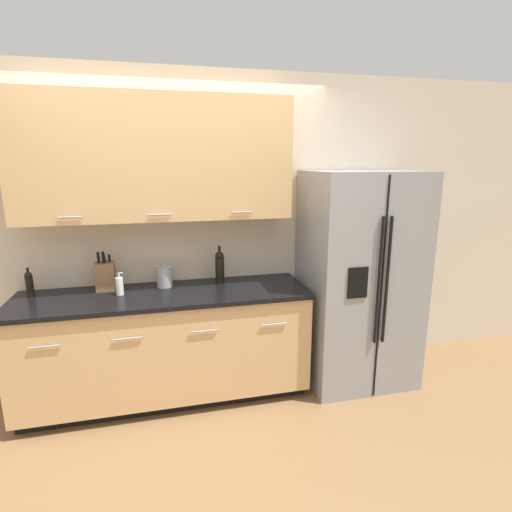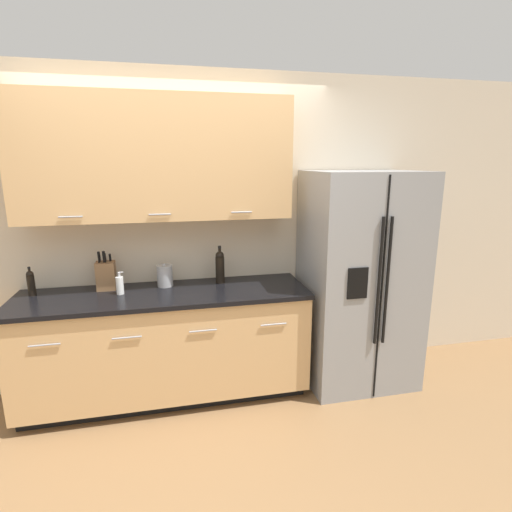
{
  "view_description": "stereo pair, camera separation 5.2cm",
  "coord_description": "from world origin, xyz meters",
  "views": [
    {
      "loc": [
        -0.15,
        -2.15,
        1.88
      ],
      "look_at": [
        0.58,
        0.86,
        1.15
      ],
      "focal_mm": 28.0,
      "sensor_mm": 36.0,
      "label": 1
    },
    {
      "loc": [
        -0.1,
        -2.16,
        1.88
      ],
      "look_at": [
        0.58,
        0.86,
        1.15
      ],
      "focal_mm": 28.0,
      "sensor_mm": 36.0,
      "label": 2
    }
  ],
  "objects": [
    {
      "name": "wall_back",
      "position": [
        -0.05,
        1.15,
        1.49
      ],
      "size": [
        10.0,
        0.39,
        2.6
      ],
      "color": "beige",
      "rests_on": "ground_plane"
    },
    {
      "name": "oil_bottle",
      "position": [
        -1.12,
        1.0,
        1.0
      ],
      "size": [
        0.06,
        0.06,
        0.22
      ],
      "color": "black",
      "rests_on": "counter_unit"
    },
    {
      "name": "wine_bottle",
      "position": [
        0.31,
        1.02,
        1.04
      ],
      "size": [
        0.07,
        0.07,
        0.31
      ],
      "color": "black",
      "rests_on": "counter_unit"
    },
    {
      "name": "knife_block",
      "position": [
        -0.59,
        1.03,
        1.01
      ],
      "size": [
        0.14,
        0.12,
        0.32
      ],
      "color": "olive",
      "rests_on": "counter_unit"
    },
    {
      "name": "ground_plane",
      "position": [
        0.0,
        0.0,
        0.0
      ],
      "size": [
        14.0,
        14.0,
        0.0
      ],
      "primitive_type": "plane",
      "color": "olive"
    },
    {
      "name": "refrigerator",
      "position": [
        1.47,
        0.82,
        0.91
      ],
      "size": [
        0.91,
        0.74,
        1.81
      ],
      "color": "gray",
      "rests_on": "ground_plane"
    },
    {
      "name": "steel_canister",
      "position": [
        -0.14,
        1.02,
        0.98
      ],
      "size": [
        0.13,
        0.13,
        0.19
      ],
      "color": "#A3A3A5",
      "rests_on": "counter_unit"
    },
    {
      "name": "soap_dispenser",
      "position": [
        -0.48,
        0.89,
        0.97
      ],
      "size": [
        0.06,
        0.06,
        0.18
      ],
      "color": "white",
      "rests_on": "counter_unit"
    },
    {
      "name": "counter_unit",
      "position": [
        -0.15,
        0.87,
        0.46
      ],
      "size": [
        2.23,
        0.64,
        0.9
      ],
      "color": "black",
      "rests_on": "ground_plane"
    }
  ]
}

